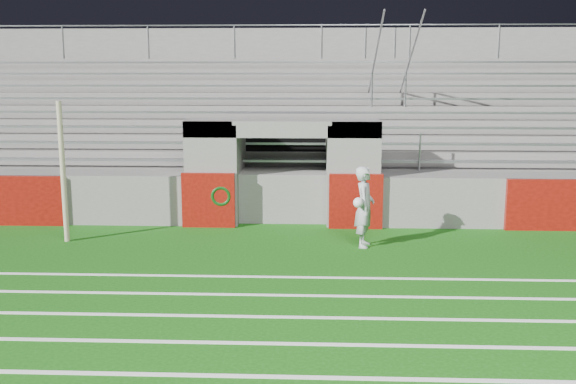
{
  "coord_description": "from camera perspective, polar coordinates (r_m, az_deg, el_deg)",
  "views": [
    {
      "loc": [
        0.79,
        -12.38,
        3.67
      ],
      "look_at": [
        0.2,
        1.8,
        1.1
      ],
      "focal_mm": 40.0,
      "sensor_mm": 36.0,
      "label": 1
    }
  ],
  "objects": [
    {
      "name": "goalkeeper_with_ball",
      "position": [
        13.97,
        6.81,
        -1.31
      ],
      "size": [
        0.52,
        0.73,
        1.76
      ],
      "color": "#A9AEB2",
      "rests_on": "ground"
    },
    {
      "name": "ground",
      "position": [
        12.93,
        -1.22,
        -6.22
      ],
      "size": [
        90.0,
        90.0,
        0.0
      ],
      "primitive_type": "plane",
      "color": "#114B0C",
      "rests_on": "ground"
    },
    {
      "name": "hose_coil",
      "position": [
        15.74,
        -5.97,
        -0.49
      ],
      "size": [
        0.51,
        0.14,
        0.58
      ],
      "color": "#0D421A",
      "rests_on": "ground"
    },
    {
      "name": "field_post",
      "position": [
        15.05,
        -19.37,
        1.66
      ],
      "size": [
        0.12,
        0.12,
        3.14
      ],
      "primitive_type": "cylinder",
      "color": "tan",
      "rests_on": "ground"
    },
    {
      "name": "stadium_structure",
      "position": [
        20.48,
        0.16,
        4.16
      ],
      "size": [
        26.0,
        8.48,
        5.42
      ],
      "color": "slate",
      "rests_on": "ground"
    },
    {
      "name": "field_markings",
      "position": [
        8.28,
        -3.48,
        -16.03
      ],
      "size": [
        28.0,
        8.09,
        0.01
      ],
      "color": "white",
      "rests_on": "ground"
    }
  ]
}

